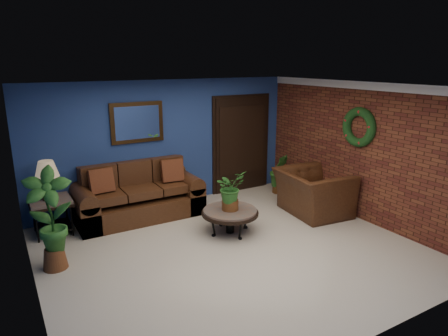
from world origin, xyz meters
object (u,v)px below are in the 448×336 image
sofa (138,199)px  side_chair (179,183)px  armchair (313,192)px  coffee_table (230,213)px  end_table (51,207)px  table_lamp (47,176)px

sofa → side_chair: bearing=1.9°
armchair → coffee_table: bearing=95.4°
side_chair → armchair: size_ratio=0.69×
sofa → end_table: (-1.51, -0.04, 0.13)m
end_table → side_chair: bearing=1.6°
sofa → armchair: sofa is taller
table_lamp → side_chair: 2.42m
table_lamp → side_chair: bearing=1.6°
sofa → side_chair: sofa is taller
side_chair → coffee_table: bearing=-70.8°
table_lamp → armchair: 4.74m
end_table → side_chair: 2.36m
end_table → armchair: armchair is taller
sofa → end_table: sofa is taller
coffee_table → armchair: 1.83m
sofa → armchair: 3.32m
side_chair → armchair: 2.62m
table_lamp → coffee_table: bearing=-29.4°
sofa → side_chair: 0.86m
end_table → armchair: (4.45, -1.51, -0.05)m
table_lamp → armchair: (4.45, -1.51, -0.61)m
coffee_table → armchair: size_ratio=0.75×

